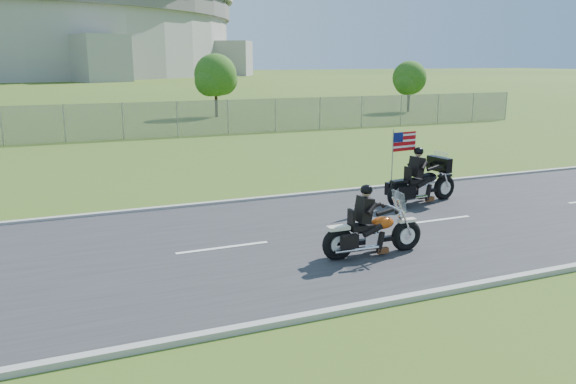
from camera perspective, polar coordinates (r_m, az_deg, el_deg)
name	(u,v)px	position (r m, az deg, el deg)	size (l,w,h in m)	color
ground	(301,239)	(13.85, 1.37, -4.82)	(420.00, 420.00, 0.00)	#324816
road	(301,238)	(13.85, 1.37, -4.74)	(120.00, 8.00, 0.04)	#28282B
curb_north	(249,200)	(17.48, -3.95, -0.82)	(120.00, 0.18, 0.12)	#9E9B93
curb_south	(391,301)	(10.50, 10.42, -10.87)	(120.00, 0.18, 0.12)	#9E9B93
fence	(64,123)	(32.22, -21.77, 6.50)	(60.00, 0.03, 2.00)	gray
tree_fence_near	(216,77)	(43.61, -7.34, 11.48)	(3.52, 3.28, 4.75)	#382316
tree_fence_far	(410,80)	(48.54, 12.25, 11.08)	(3.08, 2.87, 4.20)	#382316
motorcycle_lead	(371,234)	(12.67, 8.48, -4.20)	(2.49, 0.61, 1.67)	black
motorcycle_follow	(422,184)	(17.52, 13.45, 0.75)	(2.65, 0.96, 2.21)	black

